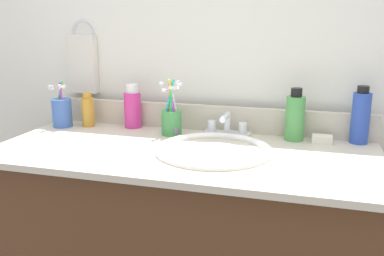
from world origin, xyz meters
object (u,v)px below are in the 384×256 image
Objects in this scene: bottle_oil_amber at (88,111)px; cup_green at (172,120)px; cup_blue_plastic at (62,112)px; faucet at (227,128)px; bottle_shampoo_blue at (361,117)px; hand_towel at (83,64)px; bottle_toner_green at (295,117)px; soap_bar at (322,139)px; bottle_soap_pink at (133,108)px.

cup_green is at bearing -5.23° from bottle_oil_amber.
bottle_oil_amber is 0.75× the size of cup_blue_plastic.
faucet is 0.86× the size of bottle_shampoo_blue.
bottle_shampoo_blue is at bearing -3.01° from hand_towel.
faucet is 0.95× the size of cup_blue_plastic.
bottle_shampoo_blue is at bearing 3.96° from faucet.
hand_towel is 0.62m from faucet.
hand_towel reaches higher than bottle_toner_green.
soap_bar is at bearing 0.15° from faucet.
cup_green reaches higher than bottle_shampoo_blue.
hand_towel is 1.30× the size of cup_blue_plastic.
cup_blue_plastic reaches higher than bottle_oil_amber.
hand_towel is 1.18× the size of bottle_shampoo_blue.
bottle_shampoo_blue is 2.91× the size of soap_bar.
bottle_shampoo_blue is at bearing 5.69° from bottle_toner_green.
hand_towel is 0.28m from bottle_soap_pink.
cup_blue_plastic is 0.87× the size of cup_green.
bottle_soap_pink is 2.50× the size of soap_bar.
bottle_shampoo_blue is at bearing 3.87° from cup_blue_plastic.
cup_blue_plastic is at bearing -160.15° from bottle_oil_amber.
bottle_soap_pink is at bearing 10.23° from bottle_oil_amber.
bottle_oil_amber is (0.06, -0.09, -0.16)m from hand_towel.
bottle_oil_amber is at bearing -178.64° from bottle_toner_green.
bottle_oil_amber is at bearing -169.77° from bottle_soap_pink.
bottle_soap_pink is (0.23, -0.06, -0.15)m from hand_towel.
bottle_shampoo_blue is 0.20m from bottle_toner_green.
faucet is at bearing -179.85° from soap_bar.
bottle_soap_pink is at bearing 176.51° from faucet.
faucet is 0.36m from bottle_soap_pink.
bottle_shampoo_blue reaches higher than faucet.
soap_bar is at bearing 2.57° from cup_blue_plastic.
bottle_shampoo_blue is 0.14m from soap_bar.
bottle_shampoo_blue is at bearing 6.41° from cup_green.
cup_green is at bearing 0.20° from cup_blue_plastic.
bottle_oil_amber is 0.17m from bottle_soap_pink.
faucet is 0.23m from bottle_toner_green.
hand_towel is 1.73× the size of bottle_oil_amber.
cup_green is (-0.19, -0.04, 0.03)m from faucet.
cup_blue_plastic is (-0.09, -0.03, -0.00)m from bottle_oil_amber.
faucet is 0.82× the size of cup_green.
cup_green is (0.43, 0.00, -0.00)m from cup_blue_plastic.
bottle_shampoo_blue is 1.17× the size of bottle_soap_pink.
bottle_oil_amber is at bearing -177.72° from bottle_shampoo_blue.
bottle_toner_green reaches higher than soap_bar.
bottle_oil_amber is at bearing 174.77° from cup_green.
bottle_soap_pink is 0.95× the size of cup_blue_plastic.
bottle_oil_amber reaches higher than soap_bar.
hand_towel reaches higher than soap_bar.
cup_green is at bearing -17.01° from hand_towel.
bottle_shampoo_blue is 1.05m from cup_blue_plastic.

